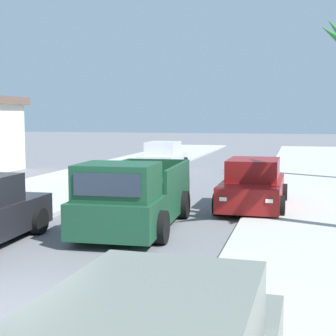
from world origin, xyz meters
TOP-DOWN VIEW (x-y plane):
  - sidewalk_left at (-5.10, 12.00)m, footprint 4.98×60.00m
  - sidewalk_right at (5.10, 12.00)m, footprint 4.98×60.00m
  - curb_left at (-4.00, 12.00)m, footprint 0.16×60.00m
  - curb_right at (4.00, 12.00)m, footprint 0.16×60.00m
  - pickup_truck at (0.09, 6.14)m, footprint 2.40×5.30m
  - car_right_near at (-2.75, 19.54)m, footprint 2.12×4.30m
  - car_right_mid at (2.73, 9.77)m, footprint 2.03×4.26m

SIDE VIEW (x-z plane):
  - curb_left at x=-4.00m, z-range 0.00..0.10m
  - curb_right at x=4.00m, z-range 0.00..0.10m
  - sidewalk_left at x=-5.10m, z-range 0.00..0.12m
  - sidewalk_right at x=5.10m, z-range 0.00..0.12m
  - car_right_near at x=-2.75m, z-range -0.06..1.48m
  - car_right_mid at x=2.73m, z-range -0.06..1.48m
  - pickup_truck at x=0.09m, z-range -0.09..1.71m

